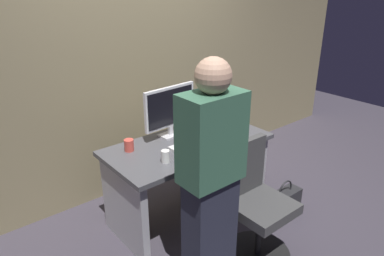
# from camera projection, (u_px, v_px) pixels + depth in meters

# --- Properties ---
(ground_plane) EXTENTS (9.00, 9.00, 0.00)m
(ground_plane) POSITION_uv_depth(u_px,v_px,m) (189.00, 212.00, 3.37)
(ground_plane) COLOR #3D3842
(wall_back) EXTENTS (6.40, 0.10, 3.00)m
(wall_back) POSITION_uv_depth(u_px,v_px,m) (134.00, 41.00, 3.38)
(wall_back) COLOR #8C7F5B
(wall_back) RESTS_ON ground
(desk) EXTENTS (1.44, 0.72, 0.73)m
(desk) POSITION_uv_depth(u_px,v_px,m) (188.00, 165.00, 3.18)
(desk) COLOR #4C4C51
(desk) RESTS_ON ground
(office_chair) EXTENTS (0.52, 0.52, 0.94)m
(office_chair) POSITION_uv_depth(u_px,v_px,m) (255.00, 207.00, 2.73)
(office_chair) COLOR black
(office_chair) RESTS_ON ground
(person_at_desk) EXTENTS (0.40, 0.24, 1.64)m
(person_at_desk) POSITION_uv_depth(u_px,v_px,m) (211.00, 181.00, 2.29)
(person_at_desk) COLOR #262838
(person_at_desk) RESTS_ON ground
(monitor) EXTENTS (0.54, 0.15, 0.46)m
(monitor) POSITION_uv_depth(u_px,v_px,m) (170.00, 109.00, 3.13)
(monitor) COLOR silver
(monitor) RESTS_ON desk
(keyboard) EXTENTS (0.43, 0.14, 0.02)m
(keyboard) POSITION_uv_depth(u_px,v_px,m) (192.00, 143.00, 3.05)
(keyboard) COLOR white
(keyboard) RESTS_ON desk
(mouse) EXTENTS (0.06, 0.10, 0.03)m
(mouse) POSITION_uv_depth(u_px,v_px,m) (215.00, 133.00, 3.24)
(mouse) COLOR black
(mouse) RESTS_ON desk
(cup_near_keyboard) EXTENTS (0.07, 0.07, 0.10)m
(cup_near_keyboard) POSITION_uv_depth(u_px,v_px,m) (165.00, 156.00, 2.74)
(cup_near_keyboard) COLOR white
(cup_near_keyboard) RESTS_ON desk
(cup_by_monitor) EXTENTS (0.08, 0.08, 0.10)m
(cup_by_monitor) POSITION_uv_depth(u_px,v_px,m) (129.00, 145.00, 2.92)
(cup_by_monitor) COLOR #D84C3F
(cup_by_monitor) RESTS_ON desk
(book_stack) EXTENTS (0.22, 0.20, 0.17)m
(book_stack) POSITION_uv_depth(u_px,v_px,m) (216.00, 121.00, 3.32)
(book_stack) COLOR #3359A5
(book_stack) RESTS_ON desk
(cell_phone) EXTENTS (0.12, 0.16, 0.01)m
(cell_phone) POSITION_uv_depth(u_px,v_px,m) (237.00, 133.00, 3.27)
(cell_phone) COLOR black
(cell_phone) RESTS_ON desk
(handbag) EXTENTS (0.34, 0.14, 0.38)m
(handbag) POSITION_uv_depth(u_px,v_px,m) (284.00, 204.00, 3.27)
(handbag) COLOR #262628
(handbag) RESTS_ON ground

